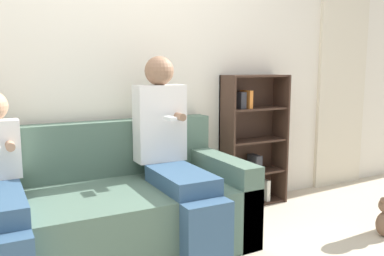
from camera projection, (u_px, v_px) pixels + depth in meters
The scene contains 5 objects.
back_wall at pixel (103, 58), 3.00m from camera, with size 10.00×0.06×2.55m.
curtain_panel at pixel (342, 81), 4.10m from camera, with size 0.63×0.04×2.14m.
couch at pixel (93, 214), 2.63m from camera, with size 2.03×0.88×0.82m.
adult_seated at pixel (173, 150), 2.76m from camera, with size 0.36×0.86×1.29m.
bookshelf at pixel (251, 143), 3.58m from camera, with size 0.58×0.24×1.14m.
Camera 1 is at (-0.83, -1.99, 1.21)m, focal length 38.00 mm.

